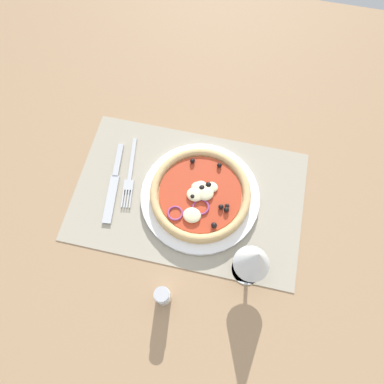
{
  "coord_description": "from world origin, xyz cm",
  "views": [
    {
      "loc": [
        -7.17,
        28.88,
        74.01
      ],
      "look_at": [
        -0.81,
        0.0,
        2.6
      ],
      "focal_mm": 32.5,
      "sensor_mm": 36.0,
      "label": 1
    }
  ],
  "objects_px": {
    "pizza": "(200,195)",
    "knife": "(114,183)",
    "plate": "(200,197)",
    "wine_glass": "(254,260)",
    "pepper_shaker": "(163,296)",
    "fork": "(130,176)"
  },
  "relations": [
    {
      "from": "plate",
      "to": "wine_glass",
      "type": "bearing_deg",
      "value": 133.8
    },
    {
      "from": "pepper_shaker",
      "to": "wine_glass",
      "type": "bearing_deg",
      "value": -149.16
    },
    {
      "from": "wine_glass",
      "to": "pepper_shaker",
      "type": "bearing_deg",
      "value": 30.84
    },
    {
      "from": "plate",
      "to": "pepper_shaker",
      "type": "xyz_separation_m",
      "value": [
        0.03,
        0.23,
        0.02
      ]
    },
    {
      "from": "plate",
      "to": "fork",
      "type": "distance_m",
      "value": 0.17
    },
    {
      "from": "plate",
      "to": "pizza",
      "type": "relative_size",
      "value": 1.2
    },
    {
      "from": "pizza",
      "to": "knife",
      "type": "bearing_deg",
      "value": 1.63
    },
    {
      "from": "knife",
      "to": "pizza",
      "type": "bearing_deg",
      "value": 84.22
    },
    {
      "from": "pizza",
      "to": "wine_glass",
      "type": "relative_size",
      "value": 1.51
    },
    {
      "from": "pizza",
      "to": "knife",
      "type": "relative_size",
      "value": 1.12
    },
    {
      "from": "fork",
      "to": "knife",
      "type": "distance_m",
      "value": 0.04
    },
    {
      "from": "plate",
      "to": "fork",
      "type": "relative_size",
      "value": 1.49
    },
    {
      "from": "wine_glass",
      "to": "plate",
      "type": "bearing_deg",
      "value": -46.2
    },
    {
      "from": "pizza",
      "to": "wine_glass",
      "type": "distance_m",
      "value": 0.2
    },
    {
      "from": "wine_glass",
      "to": "pizza",
      "type": "bearing_deg",
      "value": -46.08
    },
    {
      "from": "knife",
      "to": "wine_glass",
      "type": "relative_size",
      "value": 1.35
    },
    {
      "from": "fork",
      "to": "pizza",
      "type": "bearing_deg",
      "value": 74.24
    },
    {
      "from": "pizza",
      "to": "plate",
      "type": "bearing_deg",
      "value": -82.31
    },
    {
      "from": "fork",
      "to": "knife",
      "type": "relative_size",
      "value": 0.9
    },
    {
      "from": "plate",
      "to": "pepper_shaker",
      "type": "relative_size",
      "value": 4.01
    },
    {
      "from": "pizza",
      "to": "knife",
      "type": "xyz_separation_m",
      "value": [
        0.2,
        0.01,
        -0.02
      ]
    },
    {
      "from": "wine_glass",
      "to": "pepper_shaker",
      "type": "height_order",
      "value": "wine_glass"
    }
  ]
}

